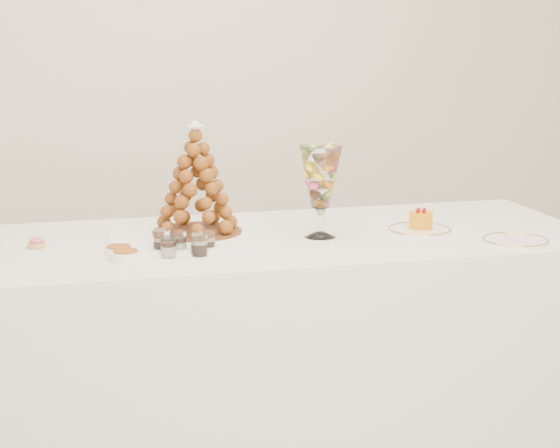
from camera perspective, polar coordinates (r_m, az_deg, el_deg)
name	(u,v)px	position (r m, az deg, el deg)	size (l,w,h in m)	color
buffet_table	(279,350)	(3.40, -0.09, -7.70)	(2.26, 0.98, 0.84)	white
lace_tray	(189,239)	(3.22, -5.55, -0.91)	(0.54, 0.41, 0.02)	white
macaron_vase	(321,178)	(3.24, 2.50, 2.81)	(0.15, 0.15, 0.32)	white
cake_plate	(419,230)	(3.39, 8.49, -0.39)	(0.23, 0.23, 0.01)	white
spare_plate	(515,241)	(3.29, 14.14, -1.00)	(0.23, 0.23, 0.01)	white
pink_tart	(37,243)	(3.21, -14.61, -1.14)	(0.06, 0.06, 0.04)	tan
verrine_a	(162,242)	(3.06, -7.20, -1.08)	(0.06, 0.06, 0.08)	white
verrine_b	(178,243)	(3.04, -6.23, -1.14)	(0.06, 0.06, 0.07)	white
verrine_c	(207,241)	(3.06, -4.47, -1.07)	(0.05, 0.05, 0.07)	white
verrine_d	(168,247)	(3.01, -6.82, -1.39)	(0.05, 0.05, 0.07)	white
verrine_e	(199,245)	(3.02, -4.95, -1.27)	(0.05, 0.05, 0.07)	white
ramekin_back	(119,251)	(3.06, -9.80, -1.64)	(0.09, 0.09, 0.03)	white
ramekin_front	(126,256)	(2.99, -9.39, -1.92)	(0.09, 0.09, 0.03)	white
croquembouche	(196,179)	(3.24, -5.13, 2.76)	(0.31, 0.31, 0.39)	brown
mousse_cake	(421,220)	(3.39, 8.58, 0.24)	(0.08, 0.08, 0.07)	orange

